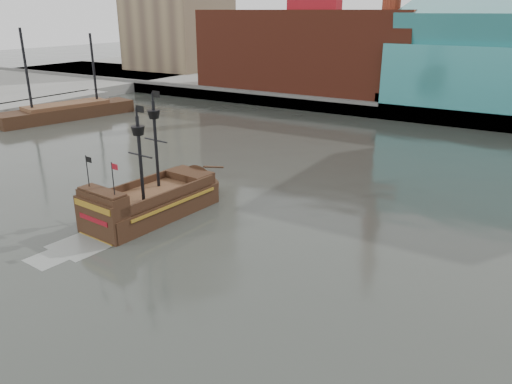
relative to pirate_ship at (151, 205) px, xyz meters
The scene contains 6 objects.
ground 13.90m from the pirate_ship, 54.82° to the right, with size 400.00×400.00×0.00m, color #272A25.
promenade_far 81.07m from the pirate_ship, 84.35° to the left, with size 220.00×60.00×2.00m, color slate.
seawall 51.79m from the pirate_ship, 81.13° to the left, with size 220.00×1.00×2.60m, color #4C4C49.
pier 53.39m from the pirate_ship, 159.53° to the left, with size 6.00×40.00×2.00m, color slate.
pirate_ship is the anchor object (origin of this frame).
docked_vessel 47.26m from the pirate_ship, 149.61° to the left, with size 9.80×22.84×15.15m.
Camera 1 is at (20.80, -18.03, 16.87)m, focal length 35.00 mm.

